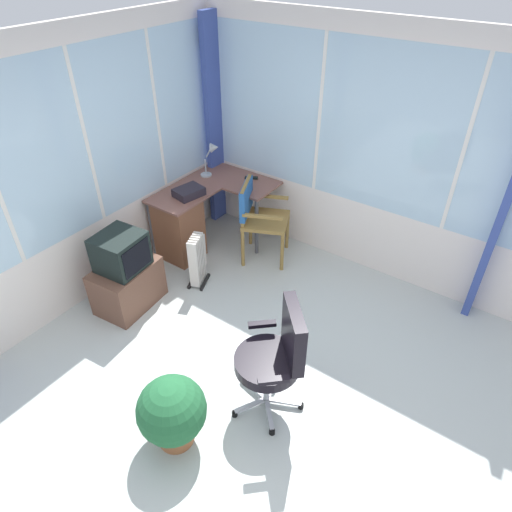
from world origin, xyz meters
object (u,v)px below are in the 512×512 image
object	(u,v)px
tv_remote	(251,178)
wooden_armchair	(255,211)
desk	(183,223)
desk_lamp	(212,154)
paper_tray	(189,192)
space_heater	(198,259)
potted_plant	(172,412)
office_chair	(277,353)
tv_on_stand	(126,275)

from	to	relation	value
tv_remote	wooden_armchair	world-z (taller)	wooden_armchair
desk	desk_lamp	size ratio (longest dim) A/B	3.19
tv_remote	paper_tray	world-z (taller)	paper_tray
space_heater	potted_plant	size ratio (longest dim) A/B	0.96
desk	paper_tray	bearing A→B (deg)	-35.93
desk	space_heater	distance (m)	0.58
desk	potted_plant	xyz separation A→B (m)	(-1.83, -1.56, -0.07)
office_chair	potted_plant	bearing A→B (deg)	148.60
tv_remote	tv_on_stand	size ratio (longest dim) A/B	0.18
tv_on_stand	space_heater	world-z (taller)	tv_on_stand
space_heater	potted_plant	xyz separation A→B (m)	(-1.52, -1.09, 0.04)
office_chair	tv_on_stand	size ratio (longest dim) A/B	1.20
desk_lamp	potted_plant	world-z (taller)	desk_lamp
tv_on_stand	potted_plant	world-z (taller)	tv_on_stand
desk	tv_on_stand	xyz separation A→B (m)	(-0.99, -0.14, -0.04)
wooden_armchair	office_chair	world-z (taller)	office_chair
tv_on_stand	space_heater	bearing A→B (deg)	-26.34
desk_lamp	tv_remote	size ratio (longest dim) A/B	2.61
desk	tv_on_stand	distance (m)	1.00
tv_remote	potted_plant	bearing A→B (deg)	173.74
tv_remote	paper_tray	xyz separation A→B (m)	(-0.72, 0.32, 0.03)
desk_lamp	office_chair	world-z (taller)	desk_lamp
office_chair	desk_lamp	bearing A→B (deg)	49.33
tv_on_stand	office_chair	bearing A→B (deg)	-94.36
desk	space_heater	size ratio (longest dim) A/B	2.15
desk	tv_on_stand	world-z (taller)	tv_on_stand
desk	office_chair	bearing A→B (deg)	-119.49
paper_tray	tv_on_stand	size ratio (longest dim) A/B	0.36
office_chair	space_heater	xyz separation A→B (m)	(0.81, 1.52, -0.28)
paper_tray	wooden_armchair	bearing A→B (deg)	-61.39
office_chair	space_heater	size ratio (longest dim) A/B	1.70
tv_on_stand	paper_tray	bearing A→B (deg)	4.57
tv_remote	space_heater	world-z (taller)	tv_remote
desk_lamp	paper_tray	distance (m)	0.61
office_chair	tv_on_stand	bearing A→B (deg)	85.64
tv_remote	office_chair	xyz separation A→B (m)	(-1.93, -1.62, -0.17)
wooden_armchair	desk_lamp	bearing A→B (deg)	74.39
wooden_armchair	space_heater	world-z (taller)	wooden_armchair
wooden_armchair	paper_tray	bearing A→B (deg)	118.61
potted_plant	tv_remote	bearing A→B (deg)	24.30
tv_remote	paper_tray	distance (m)	0.79
desk_lamp	space_heater	distance (m)	1.29
tv_remote	potted_plant	size ratio (longest dim) A/B	0.25
wooden_armchair	tv_on_stand	world-z (taller)	wooden_armchair
wooden_armchair	space_heater	xyz separation A→B (m)	(-0.74, 0.22, -0.31)
tv_remote	potted_plant	distance (m)	2.92
paper_tray	office_chair	xyz separation A→B (m)	(-1.20, -1.94, -0.20)
office_chair	paper_tray	bearing A→B (deg)	58.12
tv_on_stand	space_heater	distance (m)	0.76
tv_remote	paper_tray	bearing A→B (deg)	125.65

